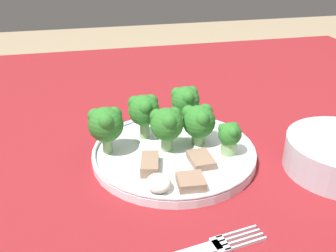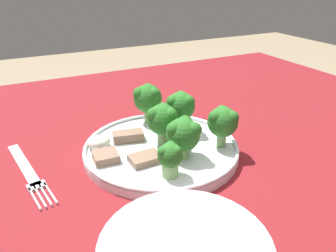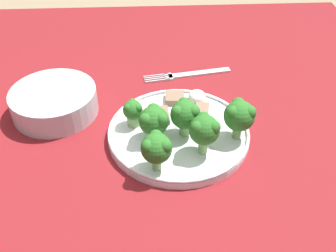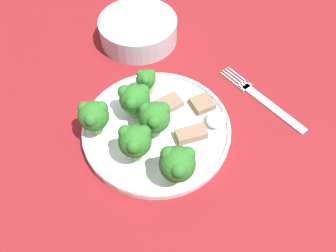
# 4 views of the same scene
# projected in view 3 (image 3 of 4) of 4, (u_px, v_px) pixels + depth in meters

# --- Properties ---
(table) EXTENTS (1.18, 1.14, 0.71)m
(table) POSITION_uv_depth(u_px,v_px,m) (132.00, 182.00, 0.71)
(table) COLOR maroon
(table) RESTS_ON ground_plane
(dinner_plate) EXTENTS (0.24, 0.24, 0.02)m
(dinner_plate) POSITION_uv_depth(u_px,v_px,m) (179.00, 133.00, 0.68)
(dinner_plate) COLOR white
(dinner_plate) RESTS_ON table
(fork) EXTENTS (0.05, 0.19, 0.00)m
(fork) POSITION_uv_depth(u_px,v_px,m) (188.00, 74.00, 0.84)
(fork) COLOR silver
(fork) RESTS_ON table
(cream_bowl) EXTENTS (0.16, 0.16, 0.05)m
(cream_bowl) POSITION_uv_depth(u_px,v_px,m) (54.00, 102.00, 0.72)
(cream_bowl) COLOR #B7BCC6
(cream_bowl) RESTS_ON table
(broccoli_floret_near_rim_left) EXTENTS (0.05, 0.05, 0.07)m
(broccoli_floret_near_rim_left) POSITION_uv_depth(u_px,v_px,m) (204.00, 129.00, 0.61)
(broccoli_floret_near_rim_left) COLOR #7FA866
(broccoli_floret_near_rim_left) RESTS_ON dinner_plate
(broccoli_floret_center_left) EXTENTS (0.05, 0.05, 0.06)m
(broccoli_floret_center_left) POSITION_uv_depth(u_px,v_px,m) (154.00, 120.00, 0.64)
(broccoli_floret_center_left) COLOR #7FA866
(broccoli_floret_center_left) RESTS_ON dinner_plate
(broccoli_floret_back_left) EXTENTS (0.05, 0.05, 0.07)m
(broccoli_floret_back_left) POSITION_uv_depth(u_px,v_px,m) (239.00, 115.00, 0.64)
(broccoli_floret_back_left) COLOR #7FA866
(broccoli_floret_back_left) RESTS_ON dinner_plate
(broccoli_floret_front_left) EXTENTS (0.05, 0.05, 0.07)m
(broccoli_floret_front_left) POSITION_uv_depth(u_px,v_px,m) (156.00, 148.00, 0.58)
(broccoli_floret_front_left) COLOR #7FA866
(broccoli_floret_front_left) RESTS_ON dinner_plate
(broccoli_floret_center_back) EXTENTS (0.05, 0.05, 0.07)m
(broccoli_floret_center_back) POSITION_uv_depth(u_px,v_px,m) (185.00, 114.00, 0.64)
(broccoli_floret_center_back) COLOR #7FA866
(broccoli_floret_center_back) RESTS_ON dinner_plate
(broccoli_floret_mid_cluster) EXTENTS (0.04, 0.03, 0.05)m
(broccoli_floret_mid_cluster) POSITION_uv_depth(u_px,v_px,m) (133.00, 111.00, 0.67)
(broccoli_floret_mid_cluster) COLOR #7FA866
(broccoli_floret_mid_cluster) RESTS_ON dinner_plate
(meat_slice_front_slice) EXTENTS (0.05, 0.03, 0.02)m
(meat_slice_front_slice) POSITION_uv_depth(u_px,v_px,m) (201.00, 113.00, 0.70)
(meat_slice_front_slice) COLOR #846651
(meat_slice_front_slice) RESTS_ON dinner_plate
(meat_slice_middle_slice) EXTENTS (0.05, 0.03, 0.01)m
(meat_slice_middle_slice) POSITION_uv_depth(u_px,v_px,m) (160.00, 115.00, 0.70)
(meat_slice_middle_slice) COLOR #846651
(meat_slice_middle_slice) RESTS_ON dinner_plate
(meat_slice_rear_slice) EXTENTS (0.04, 0.04, 0.01)m
(meat_slice_rear_slice) POSITION_uv_depth(u_px,v_px,m) (175.00, 98.00, 0.74)
(meat_slice_rear_slice) COLOR #846651
(meat_slice_rear_slice) RESTS_ON dinner_plate
(sauce_dollop) EXTENTS (0.04, 0.03, 0.02)m
(sauce_dollop) POSITION_uv_depth(u_px,v_px,m) (197.00, 96.00, 0.74)
(sauce_dollop) COLOR silver
(sauce_dollop) RESTS_ON dinner_plate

